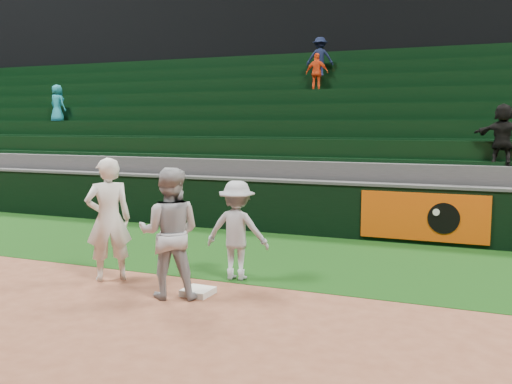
% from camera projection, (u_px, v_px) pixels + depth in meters
% --- Properties ---
extents(ground, '(70.00, 70.00, 0.00)m').
position_uv_depth(ground, '(175.00, 295.00, 8.43)').
color(ground, brown).
rests_on(ground, ground).
extents(foul_grass, '(36.00, 4.20, 0.01)m').
position_uv_depth(foul_grass, '(253.00, 253.00, 11.19)').
color(foul_grass, black).
rests_on(foul_grass, ground).
extents(upper_deck, '(40.00, 12.00, 12.00)m').
position_uv_depth(upper_deck, '(387.00, 40.00, 23.74)').
color(upper_deck, black).
rests_on(upper_deck, ground).
extents(first_base, '(0.43, 0.43, 0.09)m').
position_uv_depth(first_base, '(198.00, 292.00, 8.45)').
color(first_base, silver).
rests_on(first_base, ground).
extents(first_baseman, '(0.85, 0.84, 1.99)m').
position_uv_depth(first_baseman, '(108.00, 219.00, 9.15)').
color(first_baseman, white).
rests_on(first_baseman, ground).
extents(baserunner, '(1.11, 0.99, 1.90)m').
position_uv_depth(baserunner, '(170.00, 233.00, 8.25)').
color(baserunner, '#A5A9B0').
rests_on(baserunner, ground).
extents(base_coach, '(1.09, 0.70, 1.61)m').
position_uv_depth(base_coach, '(237.00, 230.00, 9.19)').
color(base_coach, '#A0A4AE').
rests_on(base_coach, foul_grass).
extents(field_wall, '(36.00, 0.45, 1.25)m').
position_uv_depth(field_wall, '(291.00, 206.00, 13.12)').
color(field_wall, black).
rests_on(field_wall, ground).
extents(stadium_seating, '(36.00, 5.95, 5.16)m').
position_uv_depth(stadium_seating, '(333.00, 152.00, 16.47)').
color(stadium_seating, '#393A3C').
rests_on(stadium_seating, ground).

